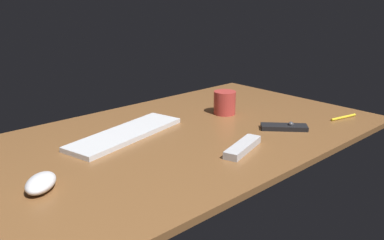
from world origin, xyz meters
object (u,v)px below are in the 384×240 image
Objects in this scene: keyboard at (126,134)px; pen at (343,117)px; media_remote at (284,127)px; tv_remote at (243,147)px; computer_mouse at (41,183)px; coffee_mug at (225,103)px.

keyboard reaches higher than pen.
media_remote is 0.83× the size of tv_remote.
computer_mouse is 81.19cm from coffee_mug.
computer_mouse is 0.71× the size of media_remote.
coffee_mug reaches higher than tv_remote.
tv_remote is (55.90, -16.64, -0.77)cm from computer_mouse.
pen is (28.98, -35.07, -4.07)cm from coffee_mug.
media_remote is (45.02, -31.98, 0.04)cm from keyboard.
tv_remote is (-25.88, -2.97, 0.26)cm from media_remote.
media_remote reaches higher than tv_remote.
keyboard is 4.05× the size of computer_mouse.
coffee_mug reaches higher than pen.
computer_mouse is 1.19× the size of coffee_mug.
media_remote reaches higher than keyboard.
keyboard is 41.08cm from computer_mouse.
pen is (108.99, -21.54, -1.41)cm from computer_mouse.
tv_remote is 38.77cm from coffee_mug.
tv_remote reaches higher than pen.
tv_remote is at bearing -62.72° from computer_mouse.
computer_mouse reaches higher than tv_remote.
keyboard is 2.38× the size of tv_remote.
computer_mouse is at bearing -170.40° from coffee_mug.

